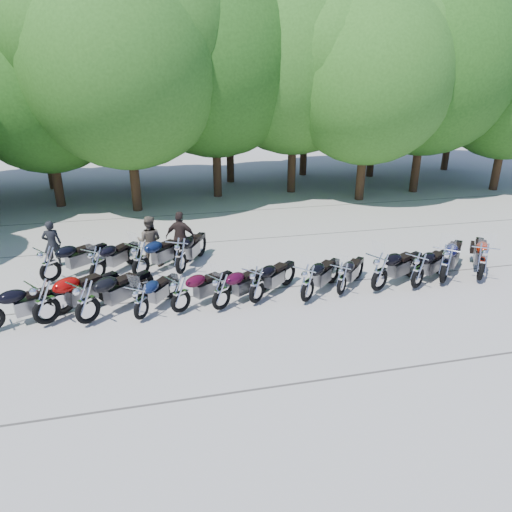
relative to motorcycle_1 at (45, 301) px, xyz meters
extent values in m
plane|color=#9C978D|center=(5.60, -0.65, -0.71)|extent=(90.00, 90.00, 0.00)
cylinder|color=#3A2614|center=(-1.65, 12.19, 0.94)|extent=(0.44, 0.44, 3.31)
sphere|color=#286319|center=(-1.65, 12.19, 4.61)|extent=(7.31, 7.31, 7.31)
cylinder|color=#3A2614|center=(2.03, 10.59, 1.26)|extent=(0.44, 0.44, 3.93)
sphere|color=#357721|center=(2.03, 10.59, 5.61)|extent=(8.70, 8.70, 8.70)
cylinder|color=#3A2614|center=(6.14, 12.44, 1.35)|extent=(0.44, 0.44, 4.13)
sphere|color=#286319|center=(6.14, 12.44, 5.93)|extent=(9.13, 9.13, 9.13)
cylinder|color=#3A2614|center=(10.22, 12.55, 1.33)|extent=(0.44, 0.44, 4.09)
sphere|color=#357721|center=(10.22, 12.55, 5.87)|extent=(9.04, 9.04, 9.04)
cylinder|color=#3A2614|center=(13.16, 10.17, 1.10)|extent=(0.44, 0.44, 3.62)
sphere|color=#357721|center=(13.16, 10.17, 5.11)|extent=(8.00, 8.00, 8.00)
cylinder|color=#3A2614|center=(16.81, 11.13, 1.28)|extent=(0.44, 0.44, 3.98)
sphere|color=#286319|center=(16.81, 11.13, 5.68)|extent=(8.79, 8.79, 8.79)
cylinder|color=#3A2614|center=(21.44, 10.55, 0.99)|extent=(0.44, 0.44, 3.41)
cylinder|color=#3A2614|center=(-2.69, 16.32, 1.05)|extent=(0.44, 0.44, 3.52)
sphere|color=#357721|center=(-2.69, 16.32, 4.95)|extent=(7.78, 7.78, 7.78)
cylinder|color=#3A2614|center=(1.84, 15.78, 1.00)|extent=(0.44, 0.44, 3.42)
sphere|color=#286319|center=(1.84, 15.78, 4.79)|extent=(7.56, 7.56, 7.56)
cylinder|color=#3A2614|center=(7.40, 15.82, 1.07)|extent=(0.44, 0.44, 3.56)
sphere|color=#286319|center=(7.40, 15.82, 5.02)|extent=(7.88, 7.88, 7.88)
cylinder|color=#3A2614|center=(12.29, 16.82, 1.17)|extent=(0.44, 0.44, 3.76)
sphere|color=#286319|center=(12.29, 16.82, 5.33)|extent=(8.31, 8.31, 8.31)
cylinder|color=#3A2614|center=(16.28, 15.44, 1.10)|extent=(0.44, 0.44, 3.63)
sphere|color=#357721|center=(16.28, 15.44, 5.12)|extent=(8.02, 8.02, 8.02)
cylinder|color=#3A2614|center=(22.22, 16.37, 1.47)|extent=(0.44, 0.44, 4.37)
sphere|color=#286319|center=(22.22, 16.37, 6.32)|extent=(9.67, 9.67, 9.67)
imported|color=black|center=(-0.54, 4.12, 0.09)|extent=(0.62, 0.44, 1.60)
imported|color=brown|center=(2.60, 3.56, 0.14)|extent=(0.97, 0.83, 1.71)
imported|color=#2B201D|center=(3.63, 3.52, 0.19)|extent=(1.14, 0.81, 1.80)
camera|label=1|loc=(2.92, -11.09, 5.23)|focal=32.00mm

